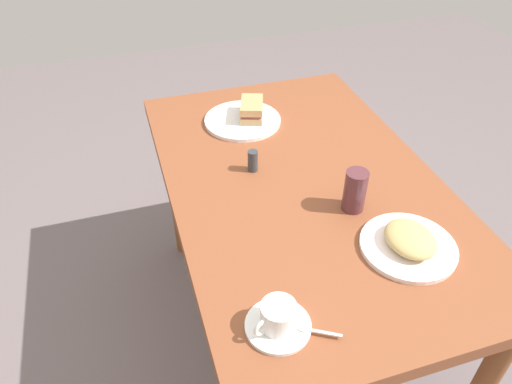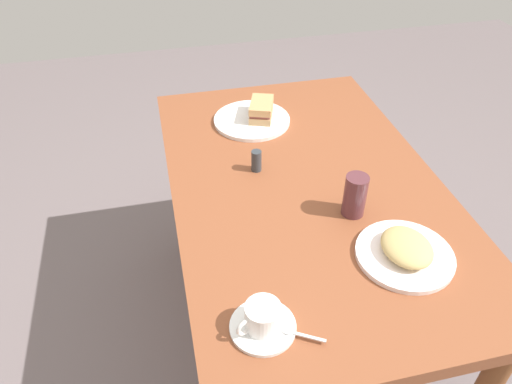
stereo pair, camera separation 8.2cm
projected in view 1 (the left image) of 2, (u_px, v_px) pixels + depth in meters
The scene contains 11 objects.
ground_plane at pixel (292, 329), 1.97m from camera, with size 6.00×6.00×0.00m, color slate.
dining_table at pixel (302, 203), 1.54m from camera, with size 1.32×0.81×0.77m.
sandwich_plate at pixel (243, 120), 1.74m from camera, with size 0.28×0.28×0.01m, color white.
sandwich_front at pixel (252, 109), 1.73m from camera, with size 0.15×0.12×0.06m.
coffee_saucer at pixel (278, 326), 1.06m from camera, with size 0.15×0.15×0.01m, color white.
coffee_cup at pixel (278, 316), 1.04m from camera, with size 0.08×0.11×0.06m.
spoon at pixel (312, 330), 1.05m from camera, with size 0.06×0.09×0.01m.
side_plate at pixel (408, 247), 1.25m from camera, with size 0.25×0.25×0.01m, color white.
side_food_pile at pixel (410, 239), 1.23m from camera, with size 0.15×0.13×0.04m, color tan.
salt_shaker at pixel (253, 161), 1.50m from camera, with size 0.03×0.03×0.07m, color #33383D.
drinking_glass at pixel (355, 191), 1.34m from camera, with size 0.06×0.06×0.13m, color #582D33.
Camera 1 is at (1.07, -0.49, 1.68)m, focal length 33.79 mm.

